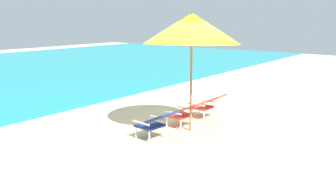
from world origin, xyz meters
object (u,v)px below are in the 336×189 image
Objects in this scene: lounge_chair_center at (185,111)px; lounge_chair_right at (207,103)px; lounge_chair_left at (155,122)px; beach_umbrella_center at (192,28)px.

lounge_chair_center is 0.99m from lounge_chair_right.
lounge_chair_left and lounge_chair_center have the same top height.
beach_umbrella_center is at bearing -168.39° from lounge_chair_right.
beach_umbrella_center is at bearing -112.77° from lounge_chair_center.
lounge_chair_right is (2.07, -0.01, 0.00)m from lounge_chair_left.
beach_umbrella_center is (-1.09, -0.22, 1.94)m from lounge_chair_right.
lounge_chair_right is at bearing -0.19° from lounge_chair_center.
lounge_chair_right is 0.31× the size of beach_umbrella_center.
beach_umbrella_center is (0.98, -0.23, 1.94)m from lounge_chair_left.
lounge_chair_center is 0.98× the size of lounge_chair_right.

